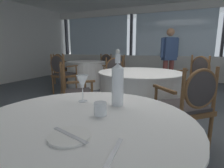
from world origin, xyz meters
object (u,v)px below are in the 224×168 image
object	(u,v)px
dining_chair_0_2	(116,75)
dining_chair_2_3	(117,70)
side_plate	(70,136)
diner_person_0	(169,55)
dining_chair_0_3	(72,89)
wine_glass	(82,83)
dining_chair_0_1	(194,78)
dining_chair_2_2	(62,71)
water_bottle	(118,83)
dining_chair_2_0	(104,65)
dining_chair_0_0	(189,102)
dining_chair_2_1	(61,66)
water_tumbler	(100,109)

from	to	relation	value
dining_chair_0_2	dining_chair_2_3	world-z (taller)	dining_chair_2_3
side_plate	dining_chair_0_2	world-z (taller)	dining_chair_0_2
diner_person_0	dining_chair_0_3	bearing A→B (deg)	-57.85
wine_glass	dining_chair_0_1	bearing A→B (deg)	72.61
dining_chair_2_2	dining_chair_0_1	bearing A→B (deg)	-82.46
water_bottle	dining_chair_0_1	bearing A→B (deg)	77.92
dining_chair_0_1	dining_chair_2_0	bearing A→B (deg)	-76.93
wine_glass	dining_chair_0_2	bearing A→B (deg)	106.92
dining_chair_2_2	dining_chair_0_3	bearing A→B (deg)	-131.24
side_plate	dining_chair_0_0	bearing A→B (deg)	70.97
water_bottle	diner_person_0	distance (m)	3.97
wine_glass	side_plate	bearing A→B (deg)	-63.49
dining_chair_0_2	dining_chair_0_3	size ratio (longest dim) A/B	1.00
dining_chair_0_1	dining_chair_0_2	bearing A→B (deg)	-44.80
dining_chair_2_1	dining_chair_2_2	world-z (taller)	dining_chair_2_2
side_plate	water_tumbler	xyz separation A→B (m)	(0.00, 0.27, 0.03)
water_bottle	dining_chair_0_0	bearing A→B (deg)	63.59
dining_chair_2_1	dining_chair_0_2	bearing A→B (deg)	-16.62
dining_chair_2_2	dining_chair_2_3	bearing A→B (deg)	-44.97
water_bottle	wine_glass	xyz separation A→B (m)	(-0.25, -0.02, -0.01)
wine_glass	water_tumbler	size ratio (longest dim) A/B	2.54
dining_chair_0_3	diner_person_0	world-z (taller)	diner_person_0
side_plate	water_tumbler	world-z (taller)	water_tumbler
dining_chair_2_0	dining_chair_2_1	xyz separation A→B (m)	(-1.09, -0.90, 0.02)
dining_chair_0_1	side_plate	bearing A→B (deg)	36.90
dining_chair_0_0	dining_chair_2_2	size ratio (longest dim) A/B	0.95
dining_chair_2_0	dining_chair_2_1	world-z (taller)	dining_chair_2_1
dining_chair_0_1	dining_chair_2_0	xyz separation A→B (m)	(-2.74, 1.88, -0.03)
dining_chair_0_2	dining_chair_2_2	size ratio (longest dim) A/B	0.93
dining_chair_0_0	diner_person_0	distance (m)	3.13
water_bottle	dining_chair_0_2	distance (m)	2.75
dining_chair_0_3	water_tumbler	bearing A→B (deg)	-90.22
dining_chair_2_1	dining_chair_2_0	bearing A→B (deg)	45.01
dining_chair_2_1	dining_chair_2_2	size ratio (longest dim) A/B	0.97
dining_chair_0_3	diner_person_0	bearing A→B (deg)	28.69
dining_chair_2_3	dining_chair_0_3	bearing A→B (deg)	100.61
dining_chair_2_0	dining_chair_2_3	xyz separation A→B (m)	(0.90, -1.09, 0.01)
dining_chair_2_3	diner_person_0	bearing A→B (deg)	-144.54
wine_glass	dining_chair_2_1	world-z (taller)	dining_chair_2_1
dining_chair_2_2	dining_chair_2_1	bearing A→B (deg)	44.89
water_tumbler	diner_person_0	xyz separation A→B (m)	(-0.05, 4.17, 0.15)
dining_chair_0_2	diner_person_0	distance (m)	1.77
dining_chair_0_1	dining_chair_0_3	size ratio (longest dim) A/B	1.08
dining_chair_0_3	dining_chair_2_3	xyz separation A→B (m)	(-0.21, 2.28, 0.01)
dining_chair_0_2	dining_chair_2_1	xyz separation A→B (m)	(-2.27, 0.91, 0.03)
dining_chair_2_0	diner_person_0	distance (m)	2.20
water_bottle	dining_chair_0_3	xyz separation A→B (m)	(-1.10, 0.98, -0.35)
dining_chair_0_2	dining_chair_2_0	bearing A→B (deg)	170.59
dining_chair_2_1	diner_person_0	bearing A→B (deg)	14.66
water_bottle	wine_glass	distance (m)	0.25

